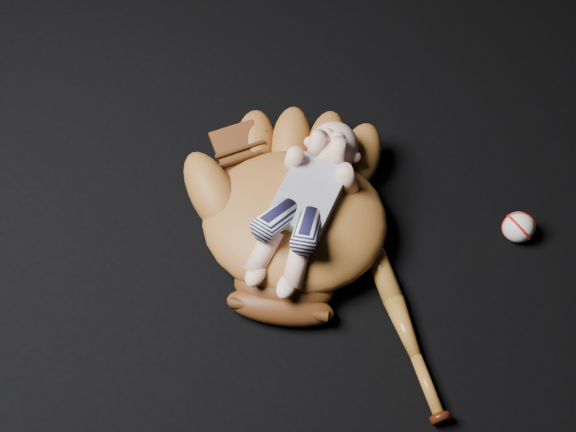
{
  "coord_description": "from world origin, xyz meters",
  "views": [
    {
      "loc": [
        0.3,
        -0.84,
        1.27
      ],
      "look_at": [
        0.03,
        -0.1,
        0.09
      ],
      "focal_mm": 45.0,
      "sensor_mm": 36.0,
      "label": 1
    }
  ],
  "objects_px": {
    "newborn_baby": "(303,205)",
    "baseball_bat": "(398,312)",
    "baseball_glove": "(295,214)",
    "baseball": "(519,227)"
  },
  "relations": [
    {
      "from": "baseball",
      "to": "baseball_bat",
      "type": "bearing_deg",
      "value": -124.09
    },
    {
      "from": "baseball_glove",
      "to": "baseball",
      "type": "height_order",
      "value": "baseball_glove"
    },
    {
      "from": "baseball",
      "to": "baseball_glove",
      "type": "bearing_deg",
      "value": -159.51
    },
    {
      "from": "baseball_glove",
      "to": "newborn_baby",
      "type": "relative_size",
      "value": 1.36
    },
    {
      "from": "newborn_baby",
      "to": "baseball",
      "type": "bearing_deg",
      "value": 25.33
    },
    {
      "from": "baseball_bat",
      "to": "baseball",
      "type": "distance_m",
      "value": 0.32
    },
    {
      "from": "newborn_baby",
      "to": "baseball_bat",
      "type": "xyz_separation_m",
      "value": [
        0.23,
        -0.09,
        -0.12
      ]
    },
    {
      "from": "baseball_glove",
      "to": "baseball_bat",
      "type": "bearing_deg",
      "value": -34.07
    },
    {
      "from": "baseball_glove",
      "to": "baseball",
      "type": "bearing_deg",
      "value": 9.21
    },
    {
      "from": "baseball_glove",
      "to": "newborn_baby",
      "type": "bearing_deg",
      "value": -38.9
    }
  ]
}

